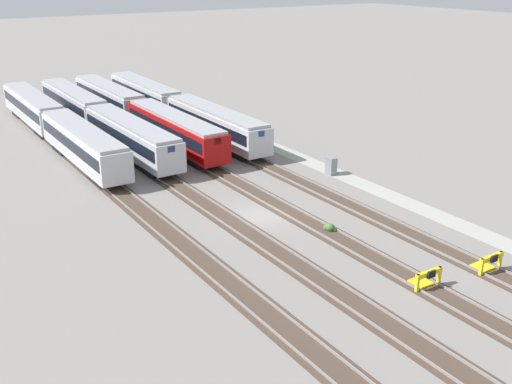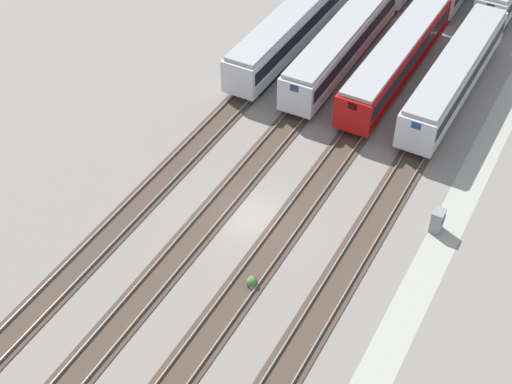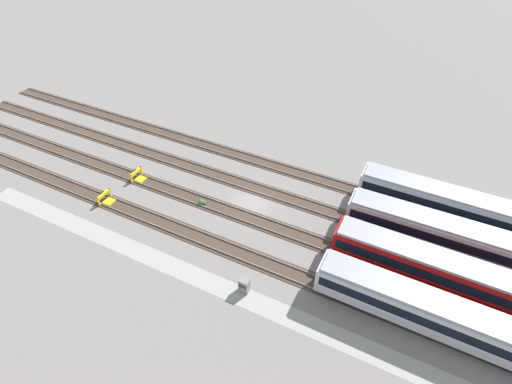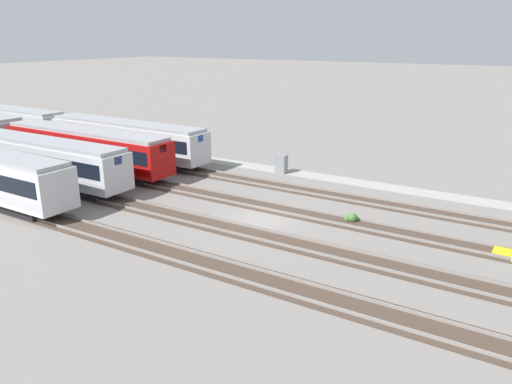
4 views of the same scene
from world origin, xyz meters
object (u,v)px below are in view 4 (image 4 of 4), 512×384
bumper_stop_near_inner_track (512,247)px  weed_clump (352,218)px  subway_car_front_row_right_inner (126,139)px  subway_car_back_row_centre (37,159)px  electrical_cabinet (282,164)px  subway_car_back_row_leftmost (7,122)px  subway_car_front_row_centre (86,148)px

bumper_stop_near_inner_track → weed_clump: (9.17, -0.35, -0.27)m
subway_car_front_row_right_inner → bumper_stop_near_inner_track: 33.86m
subway_car_back_row_centre → electrical_cabinet: (-14.74, -13.13, -1.24)m
subway_car_back_row_leftmost → bumper_stop_near_inner_track: subway_car_back_row_leftmost is taller
subway_car_front_row_right_inner → weed_clump: 24.79m
subway_car_back_row_centre → weed_clump: 24.93m
subway_car_front_row_centre → weed_clump: size_ratio=19.58×
subway_car_back_row_leftmost → weed_clump: 43.49m
subway_car_front_row_centre → subway_car_back_row_leftmost: size_ratio=1.00×
electrical_cabinet → subway_car_front_row_right_inner: bearing=14.0°
electrical_cabinet → weed_clump: bearing=140.1°
subway_car_back_row_leftmost → subway_car_back_row_centre: (-18.90, 9.45, 0.00)m
subway_car_back_row_centre → weed_clump: size_ratio=19.60×
subway_car_front_row_centre → subway_car_back_row_centre: size_ratio=1.00×
subway_car_back_row_leftmost → weed_clump: subway_car_back_row_leftmost is taller
subway_car_front_row_centre → subway_car_back_row_leftmost: bearing=-14.1°
subway_car_front_row_right_inner → electrical_cabinet: size_ratio=11.27×
subway_car_back_row_leftmost → bumper_stop_near_inner_track: 52.63m
subway_car_front_row_right_inner → subway_car_back_row_leftmost: size_ratio=1.00×
subway_car_front_row_right_inner → electrical_cabinet: (-14.74, -3.68, -1.24)m
subway_car_front_row_right_inner → bumper_stop_near_inner_track: size_ratio=9.00×
subway_car_front_row_centre → bumper_stop_near_inner_track: size_ratio=8.99×
subway_car_back_row_centre → subway_car_back_row_leftmost: bearing=-26.6°
subway_car_back_row_leftmost → subway_car_back_row_centre: same height
weed_clump → electrical_cabinet: bearing=-39.9°
subway_car_back_row_leftmost → subway_car_back_row_centre: size_ratio=1.00×
bumper_stop_near_inner_track → electrical_cabinet: (18.77, -8.38, 0.29)m
subway_car_back_row_leftmost → subway_car_front_row_centre: bearing=165.9°
subway_car_front_row_right_inner → subway_car_back_row_centre: (0.00, 9.45, 0.00)m
subway_car_front_row_right_inner → subway_car_back_row_leftmost: bearing=-0.0°
bumper_stop_near_inner_track → electrical_cabinet: size_ratio=1.25×
subway_car_front_row_centre → subway_car_back_row_centre: same height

